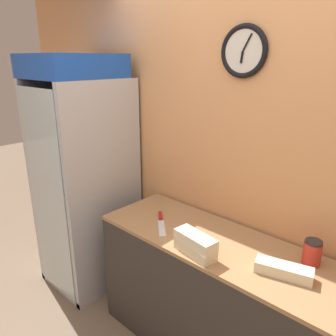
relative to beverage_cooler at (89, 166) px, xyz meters
name	(u,v)px	position (x,y,z in m)	size (l,w,h in m)	color
wall_back	(249,157)	(1.32, 0.37, 0.27)	(5.20, 0.09, 2.70)	tan
prep_counter	(213,298)	(1.32, 0.03, -0.65)	(1.60, 0.57, 0.88)	#332D28
beverage_cooler	(89,166)	(0.00, 0.00, 0.00)	(0.64, 0.73, 2.00)	#B2B7BC
sandwich_stack_bottom	(195,249)	(1.32, -0.18, -0.18)	(0.28, 0.15, 0.06)	beige
sandwich_stack_middle	(195,239)	(1.32, -0.18, -0.11)	(0.28, 0.14, 0.06)	beige
sandwich_flat_left	(284,270)	(1.79, -0.02, -0.18)	(0.31, 0.17, 0.06)	beige
chefs_knife	(161,220)	(0.89, -0.02, -0.20)	(0.26, 0.25, 0.02)	silver
condiment_jar	(312,253)	(1.85, 0.19, -0.14)	(0.10, 0.10, 0.15)	#B72D23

